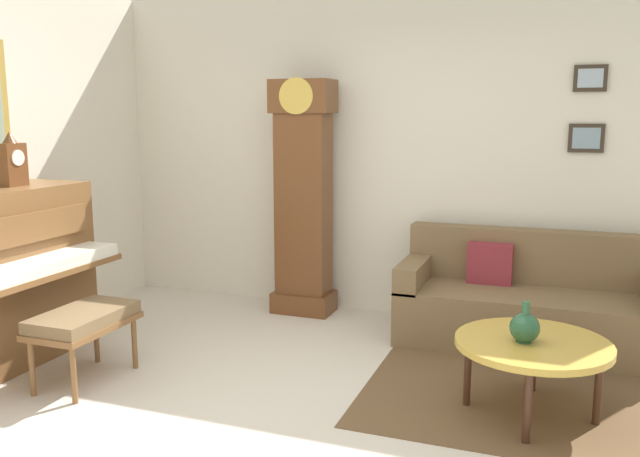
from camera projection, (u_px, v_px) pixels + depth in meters
The scene contains 9 objects.
ground_plane at pixel (282, 436), 3.64m from camera, with size 6.40×6.00×0.10m, color beige.
wall_back at pixel (392, 153), 5.61m from camera, with size 5.30×0.13×2.80m.
area_rug at pixel (537, 401), 3.96m from camera, with size 2.10×1.50×0.01m, color brown.
piano_bench at pixel (84, 322), 4.21m from camera, with size 0.42×0.70×0.48m.
grandfather_clock at pixel (304, 204), 5.63m from camera, with size 0.52×0.34×2.03m.
couch at pixel (527, 303), 4.95m from camera, with size 1.90×0.80×0.84m.
coffee_table at pixel (533, 346), 3.72m from camera, with size 0.88×0.88×0.45m.
mantel_clock at pixel (11, 162), 4.54m from camera, with size 0.13×0.18×0.38m.
green_jug at pixel (525, 327), 3.68m from camera, with size 0.17×0.17×0.24m.
Camera 1 is at (1.38, -3.11, 1.72)m, focal length 36.53 mm.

